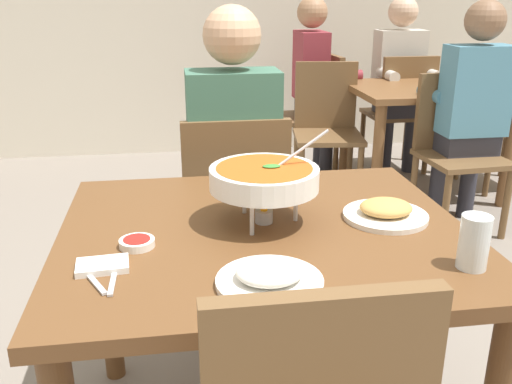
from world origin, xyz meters
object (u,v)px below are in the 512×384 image
at_px(rice_plate, 270,277).
at_px(chair_bg_right, 455,142).
at_px(diner_main, 233,150).
at_px(chair_bg_corner, 327,122).
at_px(dining_table_main, 264,264).
at_px(chair_bg_middle, 401,107).
at_px(chair_diner_main, 234,207).
at_px(sauce_dish, 137,243).
at_px(drink_glass, 474,245).
at_px(chair_bg_window, 511,120).
at_px(dining_table_far, 425,106).
at_px(curry_bowl, 264,179).
at_px(chair_bg_left, 317,107).
at_px(patron_bg_left, 315,76).
at_px(patron_bg_middle, 400,75).
at_px(appetizer_plate, 386,212).
at_px(patron_bg_right, 471,102).

height_order(rice_plate, chair_bg_right, chair_bg_right).
distance_m(diner_main, chair_bg_corner, 1.65).
xyz_separation_m(dining_table_main, diner_main, (0.00, 0.79, 0.11)).
bearing_deg(chair_bg_middle, diner_main, -129.06).
bearing_deg(chair_diner_main, chair_bg_right, 30.92).
bearing_deg(chair_bg_corner, rice_plate, -108.19).
relative_size(sauce_dish, chair_bg_middle, 0.10).
xyz_separation_m(drink_glass, chair_bg_window, (1.63, 2.40, -0.29)).
height_order(dining_table_far, chair_bg_corner, chair_bg_corner).
height_order(dining_table_main, curry_bowl, curry_bowl).
relative_size(diner_main, sauce_dish, 14.56).
bearing_deg(drink_glass, curry_bowl, 142.25).
relative_size(chair_bg_left, chair_bg_middle, 1.00).
height_order(chair_bg_left, patron_bg_left, patron_bg_left).
bearing_deg(dining_table_main, chair_bg_left, 72.55).
distance_m(chair_bg_window, patron_bg_middle, 0.87).
xyz_separation_m(rice_plate, chair_bg_right, (1.44, 1.91, -0.26)).
xyz_separation_m(chair_bg_middle, patron_bg_middle, (-0.01, 0.07, 0.24)).
height_order(chair_bg_right, patron_bg_left, patron_bg_left).
relative_size(sauce_dish, dining_table_far, 0.09).
bearing_deg(patron_bg_middle, rice_plate, -116.84).
bearing_deg(drink_glass, dining_table_far, 67.57).
bearing_deg(sauce_dish, patron_bg_left, 67.22).
distance_m(curry_bowl, appetizer_plate, 0.36).
relative_size(chair_bg_right, patron_bg_left, 0.69).
bearing_deg(chair_bg_window, chair_diner_main, -147.04).
distance_m(chair_bg_left, chair_bg_corner, 0.51).
height_order(chair_diner_main, sauce_dish, chair_diner_main).
bearing_deg(patron_bg_right, chair_bg_right, 173.85).
relative_size(appetizer_plate, patron_bg_middle, 0.18).
bearing_deg(dining_table_main, patron_bg_right, 47.42).
bearing_deg(patron_bg_middle, patron_bg_left, 178.95).
bearing_deg(curry_bowl, dining_table_main, -98.91).
bearing_deg(drink_glass, appetizer_plate, 106.01).
bearing_deg(chair_bg_middle, drink_glass, -109.68).
distance_m(dining_table_main, sauce_dish, 0.37).
height_order(sauce_dish, chair_bg_right, chair_bg_right).
relative_size(rice_plate, appetizer_plate, 1.00).
height_order(diner_main, chair_bg_left, diner_main).
bearing_deg(appetizer_plate, chair_bg_corner, 78.70).
bearing_deg(chair_diner_main, chair_bg_left, 66.44).
distance_m(chair_diner_main, chair_bg_corner, 1.66).
height_order(drink_glass, dining_table_far, drink_glass).
bearing_deg(patron_bg_right, diner_main, -151.30).
distance_m(dining_table_far, chair_bg_window, 0.63).
bearing_deg(dining_table_main, chair_bg_corner, 70.33).
height_order(chair_diner_main, chair_bg_left, same).
distance_m(rice_plate, chair_bg_window, 3.22).
distance_m(appetizer_plate, patron_bg_right, 1.93).
xyz_separation_m(chair_diner_main, chair_bg_middle, (1.49, 1.87, 0.00)).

